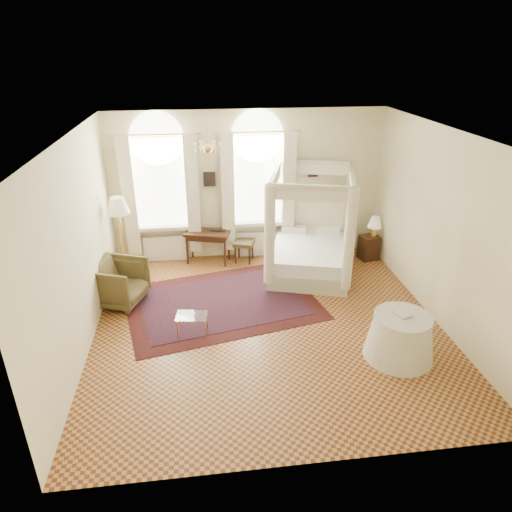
{
  "coord_description": "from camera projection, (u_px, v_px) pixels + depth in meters",
  "views": [
    {
      "loc": [
        -1.09,
        -6.74,
        4.54
      ],
      "look_at": [
        -0.16,
        0.4,
        1.16
      ],
      "focal_mm": 32.0,
      "sensor_mm": 36.0,
      "label": 1
    }
  ],
  "objects": [
    {
      "name": "chandelier",
      "position": [
        208.0,
        147.0,
        7.84
      ],
      "size": [
        0.51,
        0.45,
        0.5
      ],
      "color": "gold",
      "rests_on": "room_walls"
    },
    {
      "name": "ground",
      "position": [
        268.0,
        324.0,
        8.11
      ],
      "size": [
        6.0,
        6.0,
        0.0
      ],
      "primitive_type": "plane",
      "color": "#AF7333",
      "rests_on": "ground"
    },
    {
      "name": "window_left",
      "position": [
        162.0,
        198.0,
        9.83
      ],
      "size": [
        1.62,
        0.27,
        3.29
      ],
      "color": "white",
      "rests_on": "room_walls"
    },
    {
      "name": "nightstand",
      "position": [
        369.0,
        247.0,
        10.44
      ],
      "size": [
        0.46,
        0.43,
        0.56
      ],
      "primitive_type": "cube",
      "rotation": [
        0.0,
        0.0,
        0.22
      ],
      "color": "black",
      "rests_on": "ground"
    },
    {
      "name": "stool",
      "position": [
        244.0,
        244.0,
        10.27
      ],
      "size": [
        0.55,
        0.55,
        0.49
      ],
      "color": "#4E4221",
      "rests_on": "ground"
    },
    {
      "name": "room_walls",
      "position": [
        269.0,
        219.0,
        7.26
      ],
      "size": [
        6.0,
        6.0,
        6.0
      ],
      "color": "#F9F2BD",
      "rests_on": "ground"
    },
    {
      "name": "floor_lamp",
      "position": [
        118.0,
        210.0,
        9.04
      ],
      "size": [
        0.46,
        0.46,
        1.78
      ],
      "color": "gold",
      "rests_on": "ground"
    },
    {
      "name": "coffee_table",
      "position": [
        192.0,
        317.0,
        7.7
      ],
      "size": [
        0.58,
        0.45,
        0.36
      ],
      "color": "silver",
      "rests_on": "ground"
    },
    {
      "name": "oriental_rug",
      "position": [
        222.0,
        302.0,
        8.77
      ],
      "size": [
        4.0,
        3.24,
        0.01
      ],
      "color": "#441410",
      "rests_on": "ground"
    },
    {
      "name": "nightstand_lamp",
      "position": [
        375.0,
        223.0,
        10.21
      ],
      "size": [
        0.31,
        0.31,
        0.46
      ],
      "color": "gold",
      "rests_on": "nightstand"
    },
    {
      "name": "window_right",
      "position": [
        258.0,
        195.0,
        10.08
      ],
      "size": [
        1.62,
        0.27,
        3.29
      ],
      "color": "white",
      "rests_on": "room_walls"
    },
    {
      "name": "laptop",
      "position": [
        218.0,
        229.0,
        10.21
      ],
      "size": [
        0.38,
        0.27,
        0.03
      ],
      "primitive_type": "imported",
      "rotation": [
        0.0,
        0.0,
        3.01
      ],
      "color": "black",
      "rests_on": "writing_desk"
    },
    {
      "name": "book",
      "position": [
        397.0,
        315.0,
        6.98
      ],
      "size": [
        0.28,
        0.32,
        0.03
      ],
      "primitive_type": "imported",
      "rotation": [
        0.0,
        0.0,
        0.31
      ],
      "color": "black",
      "rests_on": "side_table"
    },
    {
      "name": "armchair",
      "position": [
        118.0,
        283.0,
        8.61
      ],
      "size": [
        1.19,
        1.17,
        0.84
      ],
      "primitive_type": "imported",
      "rotation": [
        0.0,
        0.0,
        1.21
      ],
      "color": "#4A3E1F",
      "rests_on": "ground"
    },
    {
      "name": "wall_pictures",
      "position": [
        252.0,
        176.0,
        9.98
      ],
      "size": [
        2.54,
        0.03,
        0.39
      ],
      "color": "black",
      "rests_on": "room_walls"
    },
    {
      "name": "writing_desk",
      "position": [
        208.0,
        236.0,
        10.15
      ],
      "size": [
        1.08,
        0.76,
        0.73
      ],
      "color": "black",
      "rests_on": "ground"
    },
    {
      "name": "side_table",
      "position": [
        400.0,
        337.0,
        7.13
      ],
      "size": [
        1.09,
        1.09,
        0.74
      ],
      "color": "beige",
      "rests_on": "ground"
    },
    {
      "name": "canopy_bed",
      "position": [
        309.0,
        251.0,
        9.72
      ],
      "size": [
        2.16,
        2.42,
        2.23
      ],
      "color": "beige",
      "rests_on": "ground"
    }
  ]
}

